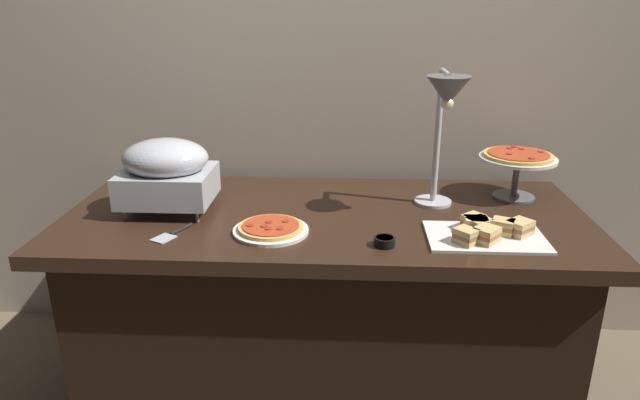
# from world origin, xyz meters

# --- Properties ---
(ground_plane) EXTENTS (8.00, 8.00, 0.00)m
(ground_plane) POSITION_xyz_m (0.00, 0.00, 0.00)
(ground_plane) COLOR brown
(back_wall) EXTENTS (4.40, 0.04, 2.40)m
(back_wall) POSITION_xyz_m (0.00, 0.50, 1.20)
(back_wall) COLOR #B7A893
(back_wall) RESTS_ON ground_plane
(buffet_table) EXTENTS (1.90, 0.84, 0.76)m
(buffet_table) POSITION_xyz_m (0.00, 0.00, 0.39)
(buffet_table) COLOR black
(buffet_table) RESTS_ON ground_plane
(chafing_dish) EXTENTS (0.33, 0.27, 0.27)m
(chafing_dish) POSITION_xyz_m (-0.58, 0.00, 0.91)
(chafing_dish) COLOR #B7BABF
(chafing_dish) RESTS_ON buffet_table
(heat_lamp) EXTENTS (0.15, 0.29, 0.51)m
(heat_lamp) POSITION_xyz_m (0.41, 0.01, 1.16)
(heat_lamp) COLOR #B7BABF
(heat_lamp) RESTS_ON buffet_table
(pizza_plate_front) EXTENTS (0.26, 0.26, 0.03)m
(pizza_plate_front) POSITION_xyz_m (-0.18, -0.19, 0.77)
(pizza_plate_front) COLOR white
(pizza_plate_front) RESTS_ON buffet_table
(pizza_plate_center) EXTENTS (0.29, 0.29, 0.18)m
(pizza_plate_center) POSITION_xyz_m (0.73, 0.21, 0.91)
(pizza_plate_center) COLOR #595B60
(pizza_plate_center) RESTS_ON buffet_table
(sandwich_platter) EXTENTS (0.38, 0.25, 0.06)m
(sandwich_platter) POSITION_xyz_m (0.54, -0.20, 0.78)
(sandwich_platter) COLOR white
(sandwich_platter) RESTS_ON buffet_table
(sauce_cup_near) EXTENTS (0.07, 0.07, 0.03)m
(sauce_cup_near) POSITION_xyz_m (0.20, -0.28, 0.78)
(sauce_cup_near) COLOR black
(sauce_cup_near) RESTS_ON buffet_table
(serving_spatula) EXTENTS (0.11, 0.17, 0.01)m
(serving_spatula) POSITION_xyz_m (-0.50, -0.23, 0.76)
(serving_spatula) COLOR #B7BABF
(serving_spatula) RESTS_ON buffet_table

